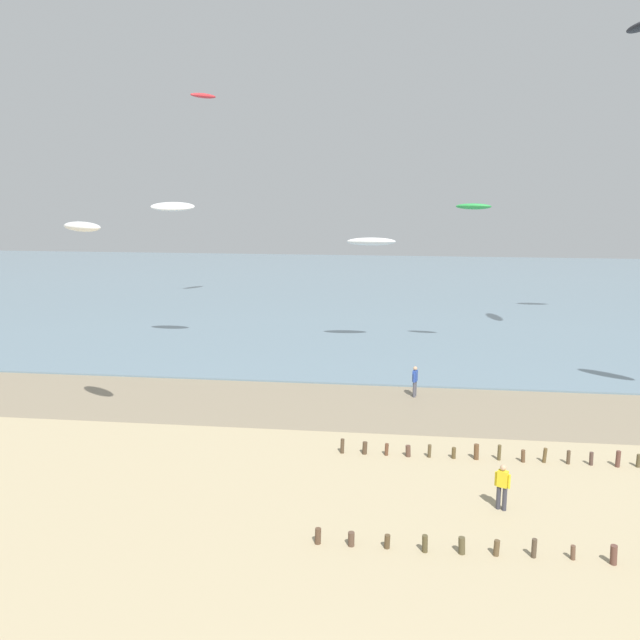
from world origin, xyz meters
name	(u,v)px	position (x,y,z in m)	size (l,w,h in m)	color
wet_sand_strip	(375,407)	(0.00, 23.46, 0.00)	(120.00, 7.61, 0.01)	gray
sea	(391,291)	(0.00, 62.26, 0.05)	(160.00, 70.00, 0.10)	slate
groyne_mid	(594,554)	(7.37, 9.52, 0.28)	(17.36, 0.36, 0.65)	brown
groyne_far	(513,455)	(6.08, 17.16, 0.29)	(14.38, 0.34, 0.69)	#4C3B29
person_mid_beach	(415,380)	(2.09, 25.52, 0.92)	(0.30, 0.55, 1.71)	#4C4C56
person_by_waterline	(502,486)	(5.01, 12.70, 0.92)	(0.52, 0.35, 1.71)	#383842
kite_aloft_0	(172,207)	(-14.31, 34.56, 9.88)	(3.11, 1.00, 0.50)	white
kite_aloft_1	(474,206)	(5.75, 35.27, 9.96)	(2.28, 0.73, 0.37)	green
kite_aloft_2	(203,96)	(-16.24, 49.24, 18.82)	(2.61, 0.84, 0.42)	red
kite_aloft_4	(371,242)	(-0.91, 36.14, 7.53)	(3.33, 1.07, 0.53)	white
kite_aloft_5	(82,227)	(-12.71, 18.00, 9.61)	(2.72, 0.87, 0.43)	white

